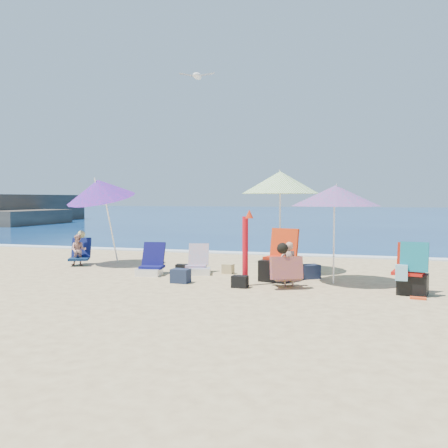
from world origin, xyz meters
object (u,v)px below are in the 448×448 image
(furled_umbrella, at_px, (246,244))
(chair_rainbow, at_px, (199,266))
(umbrella_turquoise, at_px, (336,196))
(umbrella_striped, at_px, (280,183))
(camp_chair_left, at_px, (278,265))
(camp_chair_right, at_px, (412,275))
(seagull, at_px, (197,76))
(umbrella_blue, at_px, (100,189))
(person_center, at_px, (287,266))
(person_left, at_px, (79,250))
(chair_navy, at_px, (151,267))

(furled_umbrella, bearing_deg, chair_rainbow, 138.87)
(umbrella_turquoise, height_order, umbrella_striped, umbrella_striped)
(camp_chair_left, xyz_separation_m, camp_chair_right, (2.44, -0.78, 0.02))
(umbrella_striped, bearing_deg, chair_rainbow, -155.96)
(seagull, bearing_deg, camp_chair_right, -26.67)
(chair_rainbow, relative_size, seagull, 0.86)
(camp_chair_left, distance_m, seagull, 5.06)
(chair_rainbow, xyz_separation_m, seagull, (-0.42, 1.16, 4.39))
(umbrella_blue, height_order, person_center, umbrella_blue)
(umbrella_turquoise, height_order, camp_chair_right, umbrella_turquoise)
(umbrella_turquoise, height_order, person_left, umbrella_turquoise)
(camp_chair_left, bearing_deg, furled_umbrella, -121.99)
(umbrella_turquoise, bearing_deg, furled_umbrella, -155.76)
(camp_chair_left, height_order, camp_chair_right, camp_chair_left)
(chair_rainbow, height_order, person_center, person_center)
(umbrella_turquoise, distance_m, umbrella_striped, 1.78)
(chair_navy, bearing_deg, person_left, 159.02)
(umbrella_blue, relative_size, camp_chair_right, 2.47)
(camp_chair_right, distance_m, seagull, 6.73)
(umbrella_blue, relative_size, chair_navy, 3.16)
(chair_rainbow, bearing_deg, umbrella_blue, 167.69)
(umbrella_striped, bearing_deg, furled_umbrella, -99.20)
(chair_navy, xyz_separation_m, person_left, (-2.32, 0.89, 0.20))
(person_left, bearing_deg, seagull, 14.56)
(camp_chair_left, distance_m, camp_chair_right, 2.56)
(umbrella_blue, bearing_deg, umbrella_turquoise, -10.60)
(chair_navy, relative_size, person_center, 0.85)
(camp_chair_left, bearing_deg, camp_chair_right, -17.74)
(camp_chair_left, bearing_deg, umbrella_turquoise, -2.68)
(furled_umbrella, relative_size, chair_rainbow, 1.97)
(chair_navy, bearing_deg, umbrella_turquoise, -0.05)
(umbrella_turquoise, bearing_deg, umbrella_striped, 136.64)
(umbrella_turquoise, relative_size, seagull, 2.27)
(umbrella_turquoise, distance_m, chair_rainbow, 3.33)
(umbrella_turquoise, relative_size, camp_chair_left, 1.86)
(camp_chair_right, bearing_deg, person_left, 167.81)
(furled_umbrella, xyz_separation_m, chair_rainbow, (-1.35, 1.18, -0.62))
(chair_navy, height_order, chair_rainbow, chair_navy)
(umbrella_turquoise, distance_m, umbrella_blue, 5.78)
(chair_rainbow, bearing_deg, umbrella_striped, 24.04)
(umbrella_blue, distance_m, furled_umbrella, 4.59)
(chair_navy, xyz_separation_m, person_center, (3.04, -0.69, 0.23))
(umbrella_turquoise, relative_size, camp_chair_right, 2.09)
(umbrella_striped, distance_m, furled_umbrella, 2.28)
(camp_chair_right, bearing_deg, seagull, 153.33)
(chair_rainbow, distance_m, person_center, 2.42)
(camp_chair_left, bearing_deg, person_center, -68.41)
(chair_navy, relative_size, chair_rainbow, 0.98)
(furled_umbrella, xyz_separation_m, person_left, (-4.59, 1.61, -0.40))
(person_center, relative_size, person_left, 1.00)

